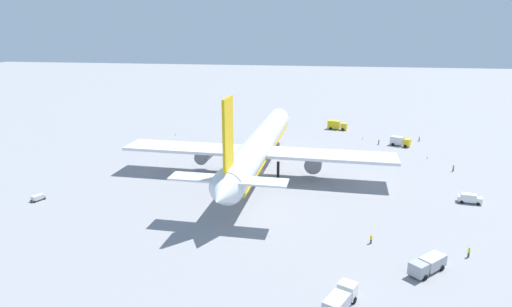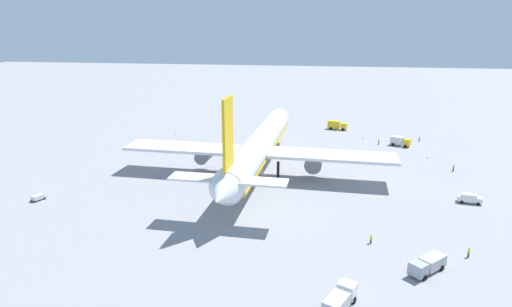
{
  "view_description": "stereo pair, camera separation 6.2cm",
  "coord_description": "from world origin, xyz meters",
  "px_view_note": "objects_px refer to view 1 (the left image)",
  "views": [
    {
      "loc": [
        -106.8,
        -16.24,
        36.37
      ],
      "look_at": [
        -3.31,
        0.32,
        5.84
      ],
      "focal_mm": 31.34,
      "sensor_mm": 36.0,
      "label": 1
    },
    {
      "loc": [
        -106.79,
        -16.3,
        36.37
      ],
      "look_at": [
        -3.31,
        0.32,
        5.84
      ],
      "focal_mm": 31.34,
      "sensor_mm": 36.0,
      "label": 2
    }
  ],
  "objects_px": {
    "service_truck_0": "(337,125)",
    "service_truck_1": "(428,264)",
    "service_truck_4": "(341,299)",
    "baggage_cart_0": "(38,197)",
    "service_truck_2": "(400,141)",
    "ground_worker_2": "(371,239)",
    "ground_worker_4": "(379,142)",
    "ground_worker_0": "(453,168)",
    "airliner": "(259,146)",
    "ground_worker_1": "(469,252)",
    "traffic_cone_0": "(176,134)",
    "traffic_cone_2": "(159,141)",
    "service_van": "(470,198)",
    "ground_worker_3": "(419,139)",
    "traffic_cone_1": "(427,157)",
    "traffic_cone_3": "(363,138)"
  },
  "relations": [
    {
      "from": "service_truck_0",
      "to": "service_truck_1",
      "type": "height_order",
      "value": "service_truck_0"
    },
    {
      "from": "service_truck_1",
      "to": "service_truck_4",
      "type": "distance_m",
      "value": 17.26
    },
    {
      "from": "baggage_cart_0",
      "to": "service_truck_2",
      "type": "bearing_deg",
      "value": -54.93
    },
    {
      "from": "baggage_cart_0",
      "to": "ground_worker_2",
      "type": "bearing_deg",
      "value": -97.2
    },
    {
      "from": "service_truck_2",
      "to": "ground_worker_2",
      "type": "xyz_separation_m",
      "value": [
        -66.93,
        14.27,
        -0.74
      ]
    },
    {
      "from": "ground_worker_2",
      "to": "ground_worker_4",
      "type": "distance_m",
      "value": 67.87
    },
    {
      "from": "ground_worker_0",
      "to": "baggage_cart_0",
      "type": "bearing_deg",
      "value": 110.49
    },
    {
      "from": "airliner",
      "to": "baggage_cart_0",
      "type": "height_order",
      "value": "airliner"
    },
    {
      "from": "ground_worker_1",
      "to": "service_truck_4",
      "type": "bearing_deg",
      "value": 129.06
    },
    {
      "from": "traffic_cone_0",
      "to": "traffic_cone_2",
      "type": "xyz_separation_m",
      "value": [
        -9.55,
        2.23,
        0.0
      ]
    },
    {
      "from": "ground_worker_2",
      "to": "traffic_cone_0",
      "type": "distance_m",
      "value": 90.87
    },
    {
      "from": "airliner",
      "to": "service_truck_1",
      "type": "bearing_deg",
      "value": -142.32
    },
    {
      "from": "service_truck_2",
      "to": "ground_worker_4",
      "type": "distance_m",
      "value": 6.31
    },
    {
      "from": "service_truck_0",
      "to": "service_truck_2",
      "type": "relative_size",
      "value": 1.13
    },
    {
      "from": "service_van",
      "to": "ground_worker_1",
      "type": "xyz_separation_m",
      "value": [
        -24.26,
        6.85,
        -0.18
      ]
    },
    {
      "from": "ground_worker_1",
      "to": "ground_worker_2",
      "type": "xyz_separation_m",
      "value": [
        2.37,
        15.2,
        -0.05
      ]
    },
    {
      "from": "baggage_cart_0",
      "to": "ground_worker_3",
      "type": "height_order",
      "value": "ground_worker_3"
    },
    {
      "from": "service_van",
      "to": "traffic_cone_0",
      "type": "height_order",
      "value": "service_van"
    },
    {
      "from": "service_truck_0",
      "to": "traffic_cone_1",
      "type": "relative_size",
      "value": 12.86
    },
    {
      "from": "service_truck_0",
      "to": "ground_worker_1",
      "type": "relative_size",
      "value": 4.19
    },
    {
      "from": "service_truck_1",
      "to": "traffic_cone_3",
      "type": "height_order",
      "value": "service_truck_1"
    },
    {
      "from": "traffic_cone_3",
      "to": "baggage_cart_0",
      "type": "bearing_deg",
      "value": 132.04
    },
    {
      "from": "service_truck_4",
      "to": "ground_worker_2",
      "type": "height_order",
      "value": "service_truck_4"
    },
    {
      "from": "ground_worker_3",
      "to": "traffic_cone_2",
      "type": "relative_size",
      "value": 3.11
    },
    {
      "from": "service_truck_2",
      "to": "traffic_cone_0",
      "type": "distance_m",
      "value": 73.09
    },
    {
      "from": "ground_worker_0",
      "to": "ground_worker_3",
      "type": "relative_size",
      "value": 1.0
    },
    {
      "from": "ground_worker_2",
      "to": "traffic_cone_0",
      "type": "height_order",
      "value": "ground_worker_2"
    },
    {
      "from": "ground_worker_4",
      "to": "service_truck_2",
      "type": "bearing_deg",
      "value": -94.28
    },
    {
      "from": "service_truck_1",
      "to": "service_truck_2",
      "type": "relative_size",
      "value": 1.05
    },
    {
      "from": "ground_worker_3",
      "to": "ground_worker_4",
      "type": "xyz_separation_m",
      "value": [
        -6.52,
        13.34,
        0.01
      ]
    },
    {
      "from": "service_truck_2",
      "to": "ground_worker_0",
      "type": "distance_m",
      "value": 25.55
    },
    {
      "from": "service_truck_2",
      "to": "airliner",
      "type": "bearing_deg",
      "value": 130.31
    },
    {
      "from": "ground_worker_0",
      "to": "ground_worker_2",
      "type": "relative_size",
      "value": 1.06
    },
    {
      "from": "service_truck_0",
      "to": "traffic_cone_1",
      "type": "distance_m",
      "value": 40.57
    },
    {
      "from": "traffic_cone_1",
      "to": "traffic_cone_3",
      "type": "distance_m",
      "value": 25.5
    },
    {
      "from": "service_truck_1",
      "to": "ground_worker_1",
      "type": "relative_size",
      "value": 3.88
    },
    {
      "from": "service_truck_4",
      "to": "ground_worker_1",
      "type": "height_order",
      "value": "service_truck_4"
    },
    {
      "from": "baggage_cart_0",
      "to": "ground_worker_0",
      "type": "distance_m",
      "value": 99.15
    },
    {
      "from": "traffic_cone_1",
      "to": "ground_worker_1",
      "type": "bearing_deg",
      "value": 175.13
    },
    {
      "from": "airliner",
      "to": "traffic_cone_0",
      "type": "distance_m",
      "value": 49.63
    },
    {
      "from": "service_truck_2",
      "to": "traffic_cone_3",
      "type": "relative_size",
      "value": 11.41
    },
    {
      "from": "ground_worker_1",
      "to": "ground_worker_4",
      "type": "bearing_deg",
      "value": 5.88
    },
    {
      "from": "ground_worker_1",
      "to": "traffic_cone_3",
      "type": "bearing_deg",
      "value": 8.68
    },
    {
      "from": "service_van",
      "to": "baggage_cart_0",
      "type": "relative_size",
      "value": 1.44
    },
    {
      "from": "airliner",
      "to": "service_truck_4",
      "type": "height_order",
      "value": "airliner"
    },
    {
      "from": "ground_worker_0",
      "to": "traffic_cone_1",
      "type": "xyz_separation_m",
      "value": [
        10.98,
        4.14,
        -0.59
      ]
    },
    {
      "from": "service_truck_1",
      "to": "traffic_cone_1",
      "type": "height_order",
      "value": "service_truck_1"
    },
    {
      "from": "baggage_cart_0",
      "to": "traffic_cone_3",
      "type": "bearing_deg",
      "value": -47.96
    },
    {
      "from": "ground_worker_2",
      "to": "traffic_cone_3",
      "type": "distance_m",
      "value": 73.93
    },
    {
      "from": "ground_worker_3",
      "to": "traffic_cone_3",
      "type": "bearing_deg",
      "value": 90.26
    }
  ]
}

